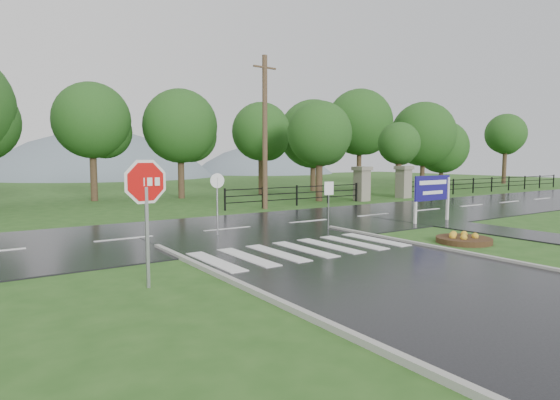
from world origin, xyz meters
TOP-DOWN VIEW (x-y plane):
  - ground at (0.00, 0.00)m, footprint 120.00×120.00m
  - main_road at (0.00, 10.00)m, footprint 90.00×8.00m
  - walkway at (8.50, 4.00)m, footprint 2.20×11.00m
  - crosswalk at (0.00, 5.00)m, footprint 6.50×2.80m
  - pillar_west at (13.00, 16.00)m, footprint 1.00×1.00m
  - pillar_east at (17.00, 16.00)m, footprint 1.00×1.00m
  - fence_west at (7.75, 16.00)m, footprint 9.58×0.08m
  - fence_east at (27.75, 16.00)m, footprint 20.58×0.08m
  - hills at (3.49, 65.00)m, footprint 102.00×48.00m
  - treeline at (1.00, 24.00)m, footprint 83.20×5.20m
  - stop_sign at (-5.24, 3.72)m, footprint 1.32×0.19m
  - estate_billboard at (8.35, 6.84)m, footprint 2.35×0.14m
  - flower_bed at (5.26, 3.12)m, footprint 1.80×1.80m
  - reg_sign_small at (3.25, 7.73)m, footprint 0.42×0.07m
  - reg_sign_round at (-0.97, 8.91)m, footprint 0.53×0.08m
  - utility_pole_east at (5.22, 15.50)m, footprint 1.48×0.28m
  - entrance_tree_left at (10.63, 17.50)m, footprint 4.17×4.17m
  - entrance_tree_right at (18.12, 17.50)m, footprint 3.08×3.08m

SIDE VIEW (x-z plane):
  - hills at x=3.49m, z-range -39.54..8.46m
  - ground at x=0.00m, z-range 0.00..0.00m
  - main_road at x=0.00m, z-range -0.02..0.02m
  - walkway at x=8.50m, z-range -0.02..0.02m
  - treeline at x=1.00m, z-range -5.00..5.00m
  - crosswalk at x=0.00m, z-range 0.05..0.07m
  - flower_bed at x=5.26m, z-range -0.05..0.31m
  - fence_west at x=7.75m, z-range 0.12..1.32m
  - fence_east at x=27.75m, z-range 0.14..1.34m
  - pillar_west at x=13.00m, z-range 0.06..2.30m
  - pillar_east at x=17.00m, z-range 0.06..2.30m
  - reg_sign_small at x=3.25m, z-range 0.42..2.32m
  - estate_billboard at x=8.35m, z-range 0.39..2.44m
  - reg_sign_round at x=-0.97m, z-range 0.30..2.58m
  - stop_sign at x=-5.24m, z-range 0.56..3.55m
  - entrance_tree_right at x=18.12m, z-range 1.13..6.54m
  - utility_pole_east at x=5.22m, z-range 0.07..8.38m
  - entrance_tree_left at x=10.63m, z-range 1.12..7.58m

